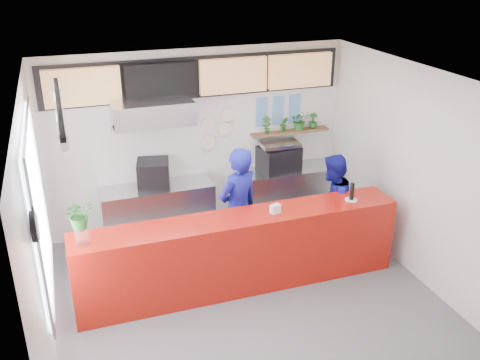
{
  "coord_description": "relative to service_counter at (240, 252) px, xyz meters",
  "views": [
    {
      "loc": [
        -2.08,
        -5.62,
        4.39
      ],
      "look_at": [
        0.1,
        0.7,
        1.5
      ],
      "focal_mm": 40.0,
      "sensor_mm": 36.0,
      "label": 1
    }
  ],
  "objects": [
    {
      "name": "dec_plate_a",
      "position": [
        0.15,
        2.07,
        1.2
      ],
      "size": [
        0.24,
        0.03,
        0.24
      ],
      "primitive_type": "cylinder",
      "rotation": [
        1.57,
        0.0,
        0.0
      ],
      "color": "silver",
      "rests_on": "wall_back"
    },
    {
      "name": "espresso_machine",
      "position": [
        1.32,
        1.8,
        0.56
      ],
      "size": [
        0.72,
        0.57,
        0.42
      ],
      "primitive_type": "cube",
      "rotation": [
        0.0,
        0.0,
        0.15
      ],
      "color": "black",
      "rests_on": "right_bench"
    },
    {
      "name": "track_rail",
      "position": [
        -2.1,
        -0.4,
        2.39
      ],
      "size": [
        0.05,
        2.4,
        0.04
      ],
      "primitive_type": "cube",
      "color": "black",
      "rests_on": "ceiling"
    },
    {
      "name": "cream_band",
      "position": [
        0.0,
        2.09,
        2.05
      ],
      "size": [
        5.0,
        0.02,
        0.8
      ],
      "primitive_type": "cube",
      "color": "beige",
      "rests_on": "wall_back"
    },
    {
      "name": "photo_frame_b",
      "position": [
        1.4,
        2.08,
        1.45
      ],
      "size": [
        0.2,
        0.02,
        0.25
      ],
      "primitive_type": "cube",
      "color": "#598CBF",
      "rests_on": "wall_back"
    },
    {
      "name": "herb_c",
      "position": [
        1.78,
        2.0,
        1.14
      ],
      "size": [
        0.35,
        0.31,
        0.34
      ],
      "primitive_type": "imported",
      "rotation": [
        0.0,
        0.0,
        -0.15
      ],
      "color": "#275F21",
      "rests_on": "herb_shelf"
    },
    {
      "name": "hood_lip",
      "position": [
        -0.8,
        1.75,
        1.4
      ],
      "size": [
        1.2,
        0.69,
        0.31
      ],
      "primitive_type": "cube",
      "rotation": [
        -0.35,
        0.0,
        0.0
      ],
      "color": "#B2B5BA",
      "rests_on": "ceiling"
    },
    {
      "name": "menu_board_far_right",
      "position": [
        1.73,
        1.98,
        2.0
      ],
      "size": [
        1.1,
        0.1,
        0.55
      ],
      "primitive_type": "cube",
      "color": "tan",
      "rests_on": "wall_back"
    },
    {
      "name": "menu_board_mid_left",
      "position": [
        -0.59,
        1.98,
        2.0
      ],
      "size": [
        1.1,
        0.1,
        0.55
      ],
      "primitive_type": "cube",
      "color": "black",
      "rests_on": "wall_back"
    },
    {
      "name": "wall_clock_face",
      "position": [
        -2.43,
        -1.3,
        1.5
      ],
      "size": [
        0.02,
        0.26,
        0.26
      ],
      "primitive_type": "cylinder",
      "rotation": [
        0.0,
        1.57,
        0.0
      ],
      "color": "white",
      "rests_on": "wall_left"
    },
    {
      "name": "herb_d",
      "position": [
        2.03,
        2.0,
        1.1
      ],
      "size": [
        0.19,
        0.18,
        0.27
      ],
      "primitive_type": "imported",
      "rotation": [
        0.0,
        0.0,
        -0.4
      ],
      "color": "#275F21",
      "rests_on": "herb_shelf"
    },
    {
      "name": "glass_vase",
      "position": [
        -2.04,
        -0.06,
        0.66
      ],
      "size": [
        0.22,
        0.22,
        0.21
      ],
      "primitive_type": "cylinder",
      "rotation": [
        0.0,
        0.0,
        -0.3
      ],
      "color": "silver",
      "rests_on": "service_counter"
    },
    {
      "name": "herb_shelf",
      "position": [
        1.6,
        2.0,
        0.95
      ],
      "size": [
        1.4,
        0.18,
        0.04
      ],
      "primitive_type": "cube",
      "color": "brown",
      "rests_on": "wall_back"
    },
    {
      "name": "ceiling",
      "position": [
        0.0,
        -0.4,
        2.45
      ],
      "size": [
        5.0,
        5.0,
        0.0
      ],
      "primitive_type": "plane",
      "rotation": [
        3.14,
        0.0,
        0.0
      ],
      "color": "silver"
    },
    {
      "name": "floor",
      "position": [
        0.0,
        -0.4,
        -0.55
      ],
      "size": [
        5.0,
        5.0,
        0.0
      ],
      "primitive_type": "plane",
      "color": "slate",
      "rests_on": "ground"
    },
    {
      "name": "menu_board_far_left",
      "position": [
        -1.75,
        1.98,
        2.0
      ],
      "size": [
        1.1,
        0.1,
        0.55
      ],
      "primitive_type": "cube",
      "color": "tan",
      "rests_on": "wall_back"
    },
    {
      "name": "soffit",
      "position": [
        0.0,
        2.06,
        2.0
      ],
      "size": [
        4.8,
        0.04,
        0.65
      ],
      "primitive_type": "cube",
      "color": "black",
      "rests_on": "wall_back"
    },
    {
      "name": "white_plate",
      "position": [
        1.67,
        -0.03,
        0.56
      ],
      "size": [
        0.22,
        0.22,
        0.01
      ],
      "primitive_type": "cylinder",
      "rotation": [
        0.0,
        0.0,
        0.3
      ],
      "color": "silver",
      "rests_on": "service_counter"
    },
    {
      "name": "window_pane",
      "position": [
        -2.47,
        -0.1,
        1.15
      ],
      "size": [
        0.04,
        2.2,
        1.9
      ],
      "primitive_type": "cube",
      "color": "silver",
      "rests_on": "wall_left"
    },
    {
      "name": "wall_back",
      "position": [
        0.0,
        2.1,
        0.95
      ],
      "size": [
        5.0,
        0.0,
        5.0
      ],
      "primitive_type": "plane",
      "rotation": [
        1.57,
        0.0,
        0.0
      ],
      "color": "white",
      "rests_on": "ground"
    },
    {
      "name": "wall_right",
      "position": [
        2.5,
        -0.4,
        0.95
      ],
      "size": [
        0.0,
        5.0,
        5.0
      ],
      "primitive_type": "plane",
      "rotation": [
        1.57,
        0.0,
        -1.57
      ],
      "color": "white",
      "rests_on": "ground"
    },
    {
      "name": "menu_board_mid_right",
      "position": [
        0.57,
        1.98,
        2.0
      ],
      "size": [
        1.1,
        0.1,
        0.55
      ],
      "primitive_type": "cube",
      "color": "tan",
      "rests_on": "wall_back"
    },
    {
      "name": "photo_frame_d",
      "position": [
        1.1,
        2.08,
        1.2
      ],
      "size": [
        0.2,
        0.02,
        0.25
      ],
      "primitive_type": "cube",
      "color": "#598CBF",
      "rests_on": "wall_back"
    },
    {
      "name": "staff_right",
      "position": [
        1.64,
        0.47,
        0.25
      ],
      "size": [
        0.99,
        0.95,
        1.6
      ],
      "primitive_type": "imported",
      "rotation": [
        0.0,
        0.0,
        3.79
      ],
      "color": "navy",
      "rests_on": "ground"
    },
    {
      "name": "wall_left",
      "position": [
        -2.5,
        -0.4,
        0.95
      ],
      "size": [
        0.0,
        5.0,
        5.0
      ],
      "primitive_type": "plane",
      "rotation": [
        1.57,
        0.0,
        1.57
      ],
      "color": "white",
      "rests_on": "ground"
    },
    {
      "name": "pepper_mill",
      "position": [
        1.67,
        -0.03,
        0.69
      ],
      "size": [
        0.08,
        0.08,
        0.25
      ],
      "primitive_type": "cylinder",
      "rotation": [
        0.0,
        0.0,
        0.23
      ],
      "color": "black",
      "rests_on": "white_plate"
    },
    {
      "name": "herb_b",
      "position": [
        1.48,
        2.0,
        1.1
      ],
      "size": [
        0.17,
        0.15,
        0.26
      ],
      "primitive_type": "imported",
      "rotation": [
        0.0,
        0.0,
        -0.29
      ],
      "color": "#275F21",
      "rests_on": "herb_shelf"
    },
    {
      "name": "service_counter",
      "position": [
        0.0,
        0.0,
        0.0
      ],
      "size": [
        4.5,
        0.6,
        1.1
      ],
      "primitive_type": "cube",
      "color": "#A8150C",
      "rests_on": "ground"
    },
    {
      "name": "dec_plate_b",
      "position": [
        0.45,
        2.07,
        1.1
      ],
      "size": [
        0.24,
        0.03,
        0.24
      ],
      "primitive_type": "cylinder",
      "rotation": [
        1.57,
        0.0,
        0.0
      ],
      "color": "silver",
      "rests_on": "wall_back"
    },
    {
      "name": "espresso_tray",
      "position": [
        1.32,
        1.8,
        0.83
      ],
      "size": [
        0.68,
        0.49,
        0.06
      ],
      "primitive_type": "cube",
      "rotation": [
        0.0,
        0.0,
        -0.05
      ],
      "color": "#A6A8AD",
      "rests_on": "espresso_machine"
    },
    {
      "name": "right_bench",
      "position": [
        1.5,
        1.8,
        -0.1
      ],
      "size": [
        1.8,
        0.6,
        0.9
      ],
      "primitive_type": "cube",
      "color": "#B2B5BA",
      "rests_on": "ground"
    },
    {
      "name": "basil_vase",
      "position": [
        -2.04,
        -0.06,
        0.96
      ],
      "size": [
        0.43,
        0.41,
        0.38
      ],
      "primitive_type": "imported",
      "rotation": [
        0.0,
        0.0,
        0.4
      ],
      "color": "#275F21",
      "rests_on": "glass_vase"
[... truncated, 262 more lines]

